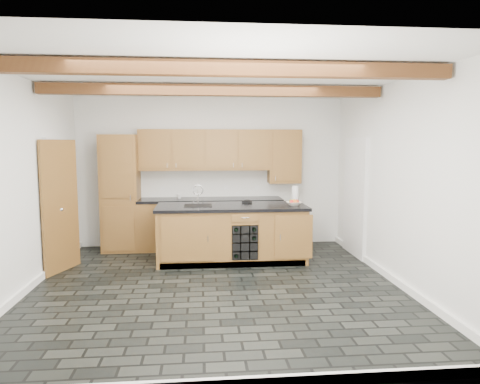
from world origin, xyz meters
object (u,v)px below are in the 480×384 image
object	(u,v)px
fruit_bowl	(294,203)
island	(232,233)
kitchen_scale	(247,201)
paper_towel	(295,194)

from	to	relation	value
fruit_bowl	island	bearing A→B (deg)	175.41
island	fruit_bowl	size ratio (longest dim) A/B	10.23
island	kitchen_scale	world-z (taller)	kitchen_scale
fruit_bowl	paper_towel	world-z (taller)	paper_towel
kitchen_scale	paper_towel	distance (m)	0.84
fruit_bowl	paper_towel	distance (m)	0.38
fruit_bowl	paper_towel	xyz separation A→B (m)	(0.10, 0.35, 0.11)
paper_towel	fruit_bowl	bearing A→B (deg)	-105.79
island	paper_towel	size ratio (longest dim) A/B	8.85
kitchen_scale	island	bearing A→B (deg)	-109.49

